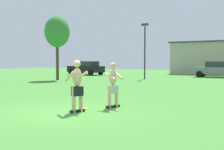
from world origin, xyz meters
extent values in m
plane|color=#428433|center=(0.00, 0.00, 0.00)|extent=(80.00, 80.00, 0.00)
cube|color=black|center=(1.05, 1.79, 0.04)|extent=(0.20, 0.28, 0.09)
cylinder|color=#E0AD89|center=(1.05, 1.79, 0.41)|extent=(0.13, 0.13, 0.83)
cube|color=black|center=(0.92, 1.48, 0.04)|extent=(0.20, 0.28, 0.09)
cylinder|color=#E0AD89|center=(0.92, 1.48, 0.41)|extent=(0.13, 0.13, 0.83)
cube|color=#B7B7BC|center=(0.99, 1.64, 0.68)|extent=(0.34, 0.39, 0.30)
ellipsoid|color=#E0AD89|center=(0.99, 1.64, 1.13)|extent=(0.32, 0.37, 0.60)
cylinder|color=#E0AD89|center=(1.16, 1.80, 1.16)|extent=(0.51, 0.42, 0.24)
cylinder|color=#E0AD89|center=(1.00, 1.41, 1.16)|extent=(0.57, 0.27, 0.27)
sphere|color=#E0AD89|center=(0.99, 1.64, 1.55)|extent=(0.23, 0.23, 0.23)
cone|color=red|center=(0.99, 1.64, 1.61)|extent=(0.31, 0.31, 0.13)
cube|color=black|center=(0.38, 0.10, 0.04)|extent=(0.20, 0.28, 0.09)
cylinder|color=#E0AD89|center=(0.38, 0.10, 0.43)|extent=(0.13, 0.13, 0.87)
cube|color=black|center=(0.48, 0.36, 0.04)|extent=(0.20, 0.28, 0.09)
cylinder|color=#E0AD89|center=(0.48, 0.36, 0.43)|extent=(0.13, 0.13, 0.87)
cube|color=black|center=(0.43, 0.23, 0.71)|extent=(0.35, 0.42, 0.31)
ellipsoid|color=#E0AD89|center=(0.43, 0.23, 1.18)|extent=(0.33, 0.39, 0.63)
cylinder|color=#E0AD89|center=(0.25, 0.05, 1.21)|extent=(0.55, 0.29, 0.39)
cylinder|color=#E0AD89|center=(0.42, 0.48, 1.21)|extent=(0.58, 0.17, 0.35)
sphere|color=#E0AD89|center=(0.43, 0.23, 1.62)|extent=(0.24, 0.24, 0.24)
cylinder|color=yellow|center=(0.26, 0.94, 0.01)|extent=(0.27, 0.27, 0.03)
cube|color=slate|center=(0.78, 22.63, 0.67)|extent=(4.36, 1.95, 0.70)
cube|color=#282D33|center=(0.98, 22.64, 1.30)|extent=(2.46, 1.67, 0.56)
cylinder|color=black|center=(-0.69, 21.68, 0.32)|extent=(0.65, 0.24, 0.64)
cylinder|color=black|center=(-0.75, 23.48, 0.32)|extent=(0.65, 0.24, 0.64)
cube|color=black|center=(-13.29, 19.84, 0.67)|extent=(4.45, 2.21, 0.70)
cube|color=#282D33|center=(-13.09, 19.82, 1.30)|extent=(2.55, 1.81, 0.56)
cylinder|color=black|center=(-14.88, 19.09, 0.32)|extent=(0.66, 0.28, 0.64)
cylinder|color=black|center=(-14.70, 20.88, 0.32)|extent=(0.66, 0.28, 0.64)
cylinder|color=black|center=(-11.88, 18.80, 0.32)|extent=(0.66, 0.28, 0.64)
cylinder|color=black|center=(-11.71, 20.59, 0.32)|extent=(0.66, 0.28, 0.64)
cylinder|color=black|center=(-4.40, 16.64, 2.39)|extent=(0.12, 0.12, 4.78)
cube|color=#333338|center=(-4.40, 16.64, 4.93)|extent=(0.60, 0.24, 0.20)
cube|color=#B2A893|center=(-0.54, 30.13, 1.90)|extent=(9.91, 6.93, 3.80)
cube|color=#3F3F44|center=(-0.54, 30.13, 3.88)|extent=(10.30, 7.21, 0.16)
cylinder|color=#4C3823|center=(-10.49, 11.75, 1.62)|extent=(0.26, 0.26, 3.24)
ellipsoid|color=#387F38|center=(-10.49, 11.75, 4.19)|extent=(2.16, 2.16, 2.71)
camera|label=1|loc=(6.25, -7.40, 1.76)|focal=46.09mm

